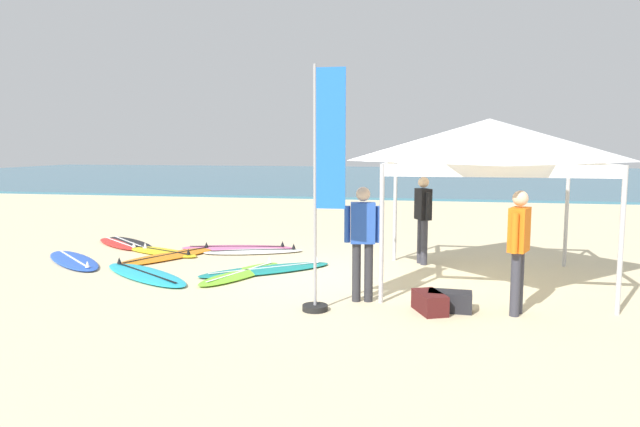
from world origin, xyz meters
name	(u,v)px	position (x,y,z in m)	size (l,w,h in m)	color
ground_plane	(347,277)	(0.00, 0.00, 0.00)	(80.00, 80.00, 0.00)	beige
sea	(411,177)	(0.00, 32.49, 0.05)	(80.00, 36.00, 0.10)	#386B84
canopy_tent	(489,141)	(2.36, 0.04, 2.39)	(3.36, 3.36, 2.75)	#B7B7BC
surfboard_lime	(241,273)	(-1.87, -0.25, 0.04)	(1.27, 2.26, 0.19)	#7AD12D
surfboard_blue	(73,260)	(-5.53, 0.25, 0.04)	(2.31, 2.19, 0.19)	blue
surfboard_white	(254,251)	(-2.29, 1.86, 0.04)	(2.20, 1.25, 0.19)	white
surfboard_black	(130,243)	(-5.44, 2.29, 0.04)	(2.25, 2.11, 0.19)	black
surfboard_cyan	(145,274)	(-3.53, -0.63, 0.04)	(2.51, 2.10, 0.19)	#23B2CC
surfboard_teal	(267,270)	(-1.52, 0.15, 0.04)	(2.44, 2.15, 0.19)	#19847F
surfboard_orange	(169,256)	(-3.88, 1.04, 0.04)	(1.73, 2.62, 0.19)	orange
surfboard_red	(120,244)	(-5.65, 2.21, 0.04)	(1.96, 1.77, 0.19)	red
surfboard_pink	(237,248)	(-2.79, 2.22, 0.04)	(2.56, 1.12, 0.19)	pink
surfboard_yellow	(160,251)	(-4.30, 1.49, 0.04)	(2.28, 1.47, 0.19)	yellow
person_black	(423,214)	(1.29, 1.38, 0.99)	(0.35, 0.51, 1.71)	#383842
person_orange	(519,244)	(2.61, -1.84, 0.99)	(0.34, 0.52, 1.71)	#383842
person_blue	(363,236)	(0.46, -1.56, 0.99)	(0.55, 0.27, 1.71)	#2D2D33
banner_flag	(323,199)	(-0.02, -2.18, 1.57)	(0.60, 0.36, 3.40)	#99999E
gear_bag_near_tent	(450,301)	(1.72, -1.84, 0.14)	(0.60, 0.32, 0.28)	#232328
gear_bag_by_pole	(430,302)	(1.45, -1.96, 0.14)	(0.60, 0.32, 0.28)	#4C1919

